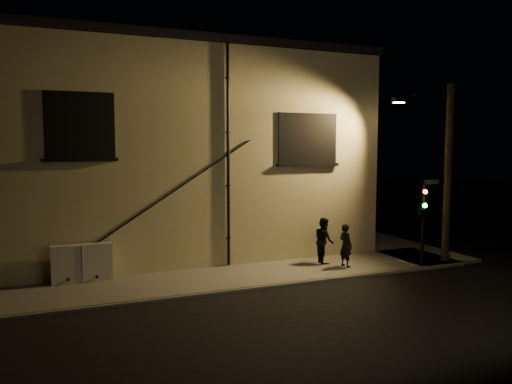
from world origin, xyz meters
name	(u,v)px	position (x,y,z in m)	size (l,w,h in m)	color
ground	(307,283)	(0.00, 0.00, 0.00)	(90.00, 90.00, 0.00)	black
sidewalk	(283,253)	(1.22, 4.39, 0.06)	(21.00, 16.00, 0.12)	#5F5E55
building	(162,152)	(-3.00, 8.99, 4.40)	(16.20, 12.23, 8.80)	#BAB485
utility_cabinet	(82,263)	(-7.12, 2.70, 0.76)	(1.96, 0.33, 1.29)	beige
pedestrian_a	(346,245)	(2.27, 1.11, 0.94)	(0.60, 0.39, 1.63)	black
pedestrian_b	(324,240)	(1.80, 1.94, 1.02)	(0.87, 0.68, 1.79)	black
traffic_signal	(421,208)	(5.02, 0.19, 2.32)	(1.28, 1.94, 3.28)	black
streetlamp_pole	(445,169)	(6.40, 0.50, 3.78)	(2.02, 1.39, 7.11)	black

